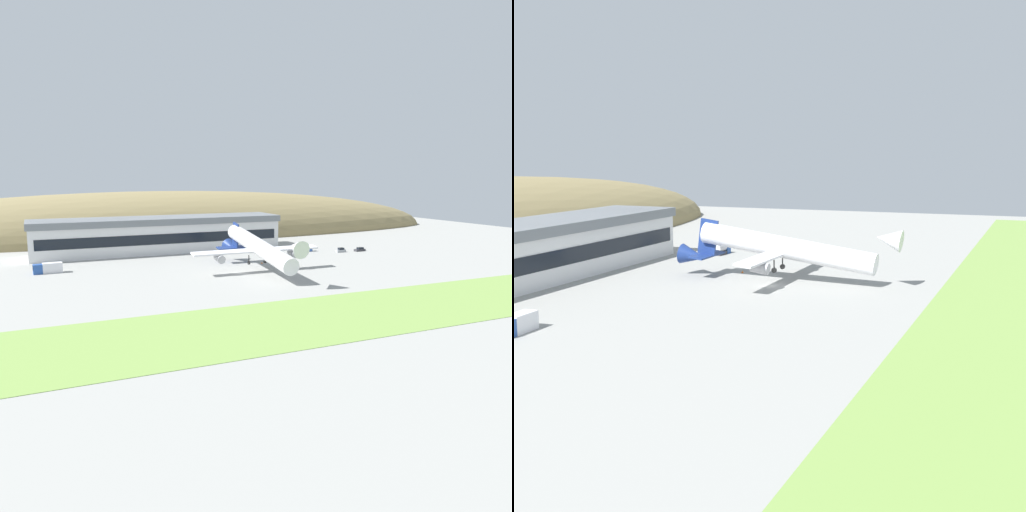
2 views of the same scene
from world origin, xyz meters
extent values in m
plane|color=gray|center=(0.00, 0.00, 0.00)|extent=(361.04, 361.04, 0.00)
cube|color=#759947|center=(0.00, -48.32, 0.04)|extent=(324.93, 29.88, 0.08)
cube|color=silver|center=(-11.26, 50.05, 6.31)|extent=(88.00, 17.93, 12.62)
cube|color=slate|center=(-11.26, 50.05, 11.49)|extent=(89.20, 19.13, 2.27)
cube|color=black|center=(-11.26, 41.04, 5.68)|extent=(84.48, 0.16, 3.53)
cylinder|color=silver|center=(5.47, -1.58, 7.32)|extent=(4.62, 39.16, 9.63)
cone|color=silver|center=(5.47, -23.38, 10.18)|extent=(4.53, 5.63, 5.15)
cone|color=navy|center=(5.47, 20.67, 4.41)|extent=(4.53, 6.54, 5.27)
cube|color=navy|center=(5.47, 17.01, 8.81)|extent=(0.50, 5.14, 8.33)
cube|color=navy|center=(5.47, 17.24, 4.86)|extent=(12.01, 3.25, 0.78)
cube|color=silver|center=(5.47, 0.35, 6.26)|extent=(38.88, 3.63, 0.91)
cylinder|color=#9E9EA3|center=(-6.19, -0.19, 4.78)|extent=(2.30, 3.87, 2.75)
cylinder|color=#9E9EA3|center=(17.14, -0.19, 4.78)|extent=(2.30, 3.87, 2.75)
cylinder|color=#2D2D2D|center=(2.93, 0.35, 3.89)|extent=(0.28, 0.28, 2.20)
cylinder|color=#2D2D2D|center=(2.93, 0.35, 2.79)|extent=(0.45, 1.10, 1.10)
cylinder|color=#2D2D2D|center=(8.02, 0.35, 3.89)|extent=(0.28, 0.28, 2.20)
cylinder|color=#2D2D2D|center=(8.02, 0.35, 2.79)|extent=(0.45, 1.10, 1.10)
cylinder|color=#2D2D2D|center=(5.47, -15.08, 6.02)|extent=(0.22, 0.22, 1.98)
cylinder|color=#2D2D2D|center=(5.47, -15.08, 5.03)|extent=(0.30, 0.82, 0.82)
cube|color=#999EA3|center=(48.48, 21.69, 0.45)|extent=(3.82, 1.79, 0.90)
cube|color=black|center=(48.66, 21.69, 1.27)|extent=(2.12, 1.46, 0.74)
cube|color=#333338|center=(56.35, 20.91, 0.39)|extent=(4.33, 2.01, 0.78)
cube|color=black|center=(56.56, 20.92, 1.10)|extent=(2.42, 1.61, 0.64)
cube|color=silver|center=(-48.93, 22.38, 1.47)|extent=(5.43, 2.83, 2.94)
cube|color=#264C99|center=(38.98, 28.42, 1.22)|extent=(2.11, 2.27, 2.44)
cube|color=black|center=(40.03, 28.39, 1.66)|extent=(0.13, 1.89, 1.07)
cube|color=#38383D|center=(35.77, 28.50, 0.45)|extent=(4.41, 2.11, 0.90)
cylinder|color=#B7B7BC|center=(35.77, 28.50, 1.96)|extent=(4.19, 2.21, 2.11)
cube|color=orange|center=(12.33, 11.76, 0.01)|extent=(0.52, 0.52, 0.03)
cone|color=orange|center=(12.33, 11.76, 0.31)|extent=(0.40, 0.40, 0.55)
cube|color=orange|center=(22.98, 15.94, 0.01)|extent=(0.52, 0.52, 0.03)
cone|color=orange|center=(22.98, 15.94, 0.31)|extent=(0.40, 0.40, 0.55)
camera|label=1|loc=(-52.88, -129.67, 27.58)|focal=35.00mm
camera|label=2|loc=(-134.98, -52.97, 28.08)|focal=50.00mm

